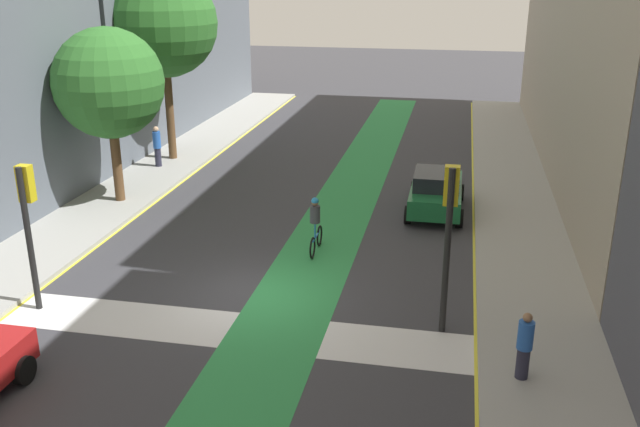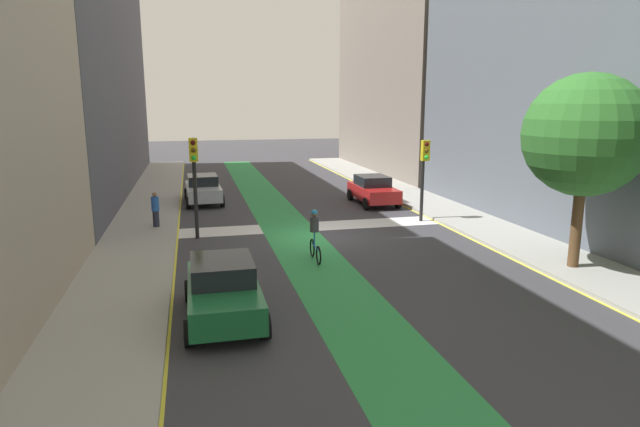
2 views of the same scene
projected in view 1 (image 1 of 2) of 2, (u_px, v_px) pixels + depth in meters
The scene contains 15 objects.
ground_plane at pixel (255, 295), 19.19m from camera, with size 120.00×120.00×0.00m, color #38383D.
bike_lane_paint at pixel (294, 298), 18.97m from camera, with size 2.40×60.00×0.01m, color #2D8C47.
crosswalk_band at pixel (232, 330), 17.34m from camera, with size 12.00×1.80×0.01m, color silver.
sidewalk_left at pixel (11, 270), 20.56m from camera, with size 3.00×60.00×0.15m, color #9E9E99.
curb_stripe_left at pixel (57, 276), 20.30m from camera, with size 0.16×60.00×0.01m, color yellow.
sidewalk_right at pixel (537, 318), 17.76m from camera, with size 3.00×60.00×0.15m, color #9E9E99.
curb_stripe_right at pixel (477, 315), 18.06m from camera, with size 0.16×60.00×0.01m, color yellow.
traffic_signal_near_right at pixel (449, 218), 16.41m from camera, with size 0.35×0.52×4.20m.
traffic_signal_near_left at pixel (28, 210), 17.62m from camera, with size 0.35×0.52×3.88m.
car_green_right_far at pixel (436, 191), 25.33m from camera, with size 2.02×4.20×1.57m.
cyclist_in_lane at pixel (315, 224), 21.65m from camera, with size 0.32×1.73×1.86m.
pedestrian_sidewalk_right_a at pixel (525, 345), 14.82m from camera, with size 0.34×0.34×1.55m.
pedestrian_sidewalk_left_a at pixel (157, 146), 30.54m from camera, with size 0.34×0.34×1.79m.
street_tree_near at pixel (109, 84), 24.96m from camera, with size 3.99×3.99×6.42m.
street_tree_far at pixel (163, 23), 30.11m from camera, with size 4.70×4.70×8.41m.
Camera 1 is at (5.20, -16.60, 8.59)m, focal length 39.05 mm.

